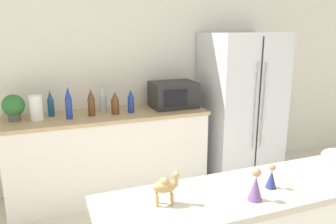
% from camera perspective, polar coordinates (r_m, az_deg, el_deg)
% --- Properties ---
extents(wall_back, '(8.00, 0.06, 2.55)m').
position_cam_1_polar(wall_back, '(3.71, -6.50, 7.19)').
color(wall_back, silver).
rests_on(wall_back, ground_plane).
extents(back_counter, '(2.03, 0.63, 0.89)m').
position_cam_1_polar(back_counter, '(3.53, -10.12, -7.22)').
color(back_counter, silver).
rests_on(back_counter, ground_plane).
extents(refrigerator, '(0.83, 0.72, 1.69)m').
position_cam_1_polar(refrigerator, '(3.92, 12.48, 0.90)').
color(refrigerator, silver).
rests_on(refrigerator, ground_plane).
extents(potted_plant, '(0.20, 0.20, 0.25)m').
position_cam_1_polar(potted_plant, '(3.35, -25.33, 0.88)').
color(potted_plant, '#595451').
rests_on(potted_plant, back_counter).
extents(paper_towel_roll, '(0.12, 0.12, 0.23)m').
position_cam_1_polar(paper_towel_roll, '(3.30, -21.98, 0.67)').
color(paper_towel_roll, white).
rests_on(paper_towel_roll, back_counter).
extents(microwave, '(0.48, 0.37, 0.28)m').
position_cam_1_polar(microwave, '(3.58, 0.92, 3.06)').
color(microwave, black).
rests_on(microwave, back_counter).
extents(back_bottle_0, '(0.07, 0.07, 0.25)m').
position_cam_1_polar(back_bottle_0, '(3.36, -6.48, 1.89)').
color(back_bottle_0, navy).
rests_on(back_bottle_0, back_counter).
extents(back_bottle_1, '(0.08, 0.08, 0.27)m').
position_cam_1_polar(back_bottle_1, '(3.45, -11.26, 2.22)').
color(back_bottle_1, '#B2B7BC').
rests_on(back_bottle_1, back_counter).
extents(back_bottle_2, '(0.06, 0.06, 0.32)m').
position_cam_1_polar(back_bottle_2, '(3.23, -16.94, 1.49)').
color(back_bottle_2, navy).
rests_on(back_bottle_2, back_counter).
extents(back_bottle_3, '(0.08, 0.08, 0.24)m').
position_cam_1_polar(back_bottle_3, '(3.33, -9.20, 1.54)').
color(back_bottle_3, brown).
rests_on(back_bottle_3, back_counter).
extents(back_bottle_4, '(0.07, 0.07, 0.28)m').
position_cam_1_polar(back_bottle_4, '(3.30, -13.22, 1.62)').
color(back_bottle_4, brown).
rests_on(back_bottle_4, back_counter).
extents(back_bottle_5, '(0.06, 0.06, 0.26)m').
position_cam_1_polar(back_bottle_5, '(3.40, -19.76, 1.36)').
color(back_bottle_5, navy).
rests_on(back_bottle_5, back_counter).
extents(camel_figurine, '(0.13, 0.08, 0.16)m').
position_cam_1_polar(camel_figurine, '(1.53, -0.43, -12.76)').
color(camel_figurine, tan).
rests_on(camel_figurine, bar_counter).
extents(wise_man_figurine_blue, '(0.07, 0.07, 0.16)m').
position_cam_1_polar(wise_man_figurine_blue, '(1.62, 15.01, -12.39)').
color(wise_man_figurine_blue, '#6B4784').
rests_on(wise_man_figurine_blue, bar_counter).
extents(wise_man_figurine_crimson, '(0.06, 0.06, 0.13)m').
position_cam_1_polar(wise_man_figurine_crimson, '(1.77, 17.57, -10.83)').
color(wise_man_figurine_crimson, navy).
rests_on(wise_man_figurine_crimson, bar_counter).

